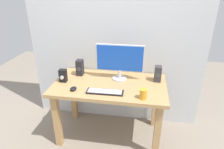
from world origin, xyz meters
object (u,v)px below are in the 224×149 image
Objects in this scene: monitor at (120,60)px; audio_controller at (63,76)px; desk at (110,92)px; speaker_left at (80,68)px; mouse at (73,89)px; keyboard_primary at (105,92)px; speaker_right at (158,74)px; coffee_mug at (143,94)px.

monitor is 3.68× the size of audio_controller.
speaker_left is at bearing 156.39° from desk.
mouse is (-0.46, -0.37, -0.23)m from monitor.
mouse is 0.45× the size of speaker_left.
desk is at bearing 34.90° from mouse.
monitor reaches higher than desk.
speaker_left reaches higher than keyboard_primary.
monitor is at bearing 56.85° from desk.
speaker_left is at bearing 57.35° from audio_controller.
speaker_right reaches higher than keyboard_primary.
desk is 0.45m from mouse.
monitor is at bearing -178.49° from speaker_right.
desk is 0.62m from speaker_right.
audio_controller is (-0.55, -0.04, 0.20)m from desk.
desk is at bearing -123.15° from monitor.
audio_controller is at bearing -169.76° from speaker_right.
monitor is at bearing 125.40° from coffee_mug.
desk is 6.58× the size of speaker_left.
coffee_mug is (0.41, -0.05, 0.04)m from keyboard_primary.
mouse is 0.77m from coffee_mug.
keyboard_primary is at bearing -106.88° from monitor.
speaker_right is (0.46, 0.01, -0.15)m from monitor.
keyboard_primary is 0.57m from audio_controller.
mouse reaches higher than keyboard_primary.
speaker_left is 1.88× the size of coffee_mug.
keyboard_primary is at bearing 4.76° from mouse.
keyboard_primary is 4.43× the size of mouse.
mouse is 1.00m from speaker_right.
speaker_right is (0.57, 0.38, 0.09)m from keyboard_primary.
audio_controller reaches higher than keyboard_primary.
speaker_left reaches higher than coffee_mug.
coffee_mug is at bearing -110.08° from speaker_right.
mouse is 0.85× the size of coffee_mug.
speaker_right reaches higher than mouse.
mouse is at bearing -83.30° from speaker_left.
coffee_mug is at bearing -54.60° from monitor.
mouse is at bearing -179.25° from keyboard_primary.
desk is 14.50× the size of mouse.
monitor is 0.53m from speaker_left.
desk is 0.41m from monitor.
coffee_mug is at bearing -34.19° from desk.
keyboard_primary is 0.69m from speaker_right.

